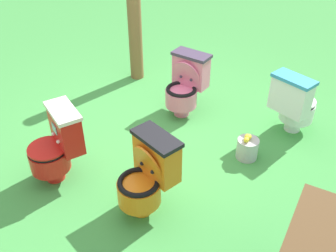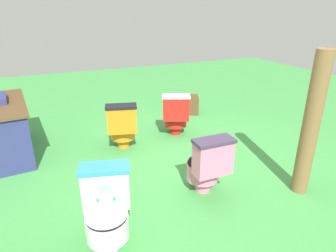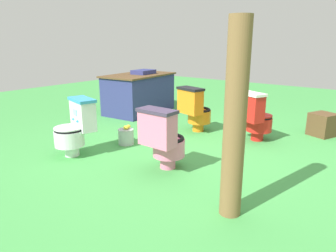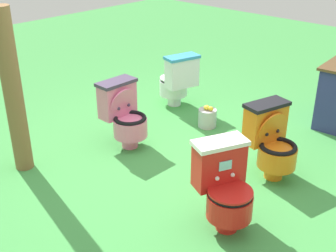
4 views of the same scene
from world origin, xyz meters
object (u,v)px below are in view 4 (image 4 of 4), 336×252
object	(u,v)px
lemon_bucket	(207,117)
wooden_post	(13,93)
toilet_white	(177,80)
toilet_pink	(124,114)
toilet_red	(225,186)
toilet_orange	(271,140)

from	to	relation	value
lemon_bucket	wooden_post	bearing A→B (deg)	-110.93
toilet_white	wooden_post	size ratio (longest dim) A/B	0.45
wooden_post	lemon_bucket	distance (m)	2.26
wooden_post	toilet_pink	bearing A→B (deg)	69.38
toilet_pink	toilet_red	size ratio (longest dim) A/B	1.00
toilet_pink	toilet_red	world-z (taller)	same
toilet_pink	toilet_orange	bearing A→B (deg)	111.15
toilet_orange	toilet_white	size ratio (longest dim) A/B	1.00
wooden_post	toilet_orange	bearing A→B (deg)	39.96
toilet_red	toilet_pink	bearing A→B (deg)	-79.15
toilet_red	toilet_white	distance (m)	2.50
toilet_white	toilet_red	bearing A→B (deg)	-113.87
toilet_white	lemon_bucket	distance (m)	0.76
wooden_post	lemon_bucket	world-z (taller)	wooden_post
lemon_bucket	toilet_red	bearing A→B (deg)	-47.59
toilet_orange	toilet_white	distance (m)	1.91
toilet_orange	lemon_bucket	bearing A→B (deg)	-96.15
toilet_orange	toilet_white	bearing A→B (deg)	-94.57
lemon_bucket	toilet_orange	bearing A→B (deg)	-21.27
toilet_pink	toilet_white	xyz separation A→B (m)	(-0.30, 1.19, -0.00)
toilet_red	lemon_bucket	size ratio (longest dim) A/B	2.63
toilet_orange	lemon_bucket	xyz separation A→B (m)	(-1.12, 0.43, -0.26)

